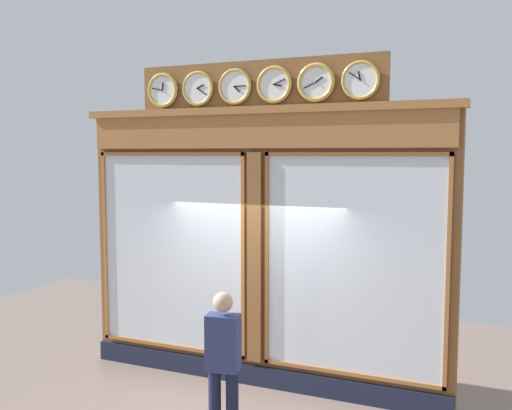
{
  "coord_description": "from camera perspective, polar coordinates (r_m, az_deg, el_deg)",
  "views": [
    {
      "loc": [
        -2.91,
        6.88,
        3.18
      ],
      "look_at": [
        0.0,
        0.0,
        2.49
      ],
      "focal_mm": 39.27,
      "sensor_mm": 36.0,
      "label": 1
    }
  ],
  "objects": [
    {
      "name": "pedestrian",
      "position": [
        6.35,
        -3.36,
        -15.52
      ],
      "size": [
        0.39,
        0.28,
        1.69
      ],
      "color": "#191E38",
      "rests_on": "ground_plane"
    },
    {
      "name": "shop_facade",
      "position": [
        7.68,
        0.36,
        -3.86
      ],
      "size": [
        5.29,
        0.42,
        4.4
      ],
      "color": "brown",
      "rests_on": "ground_plane"
    }
  ]
}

